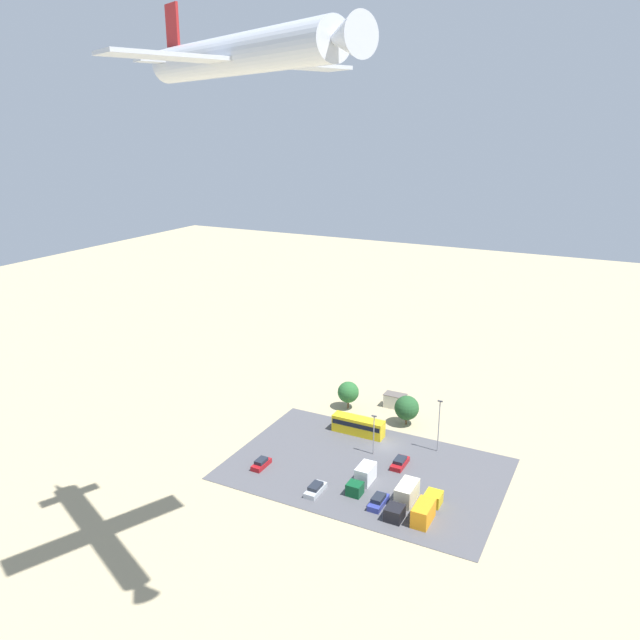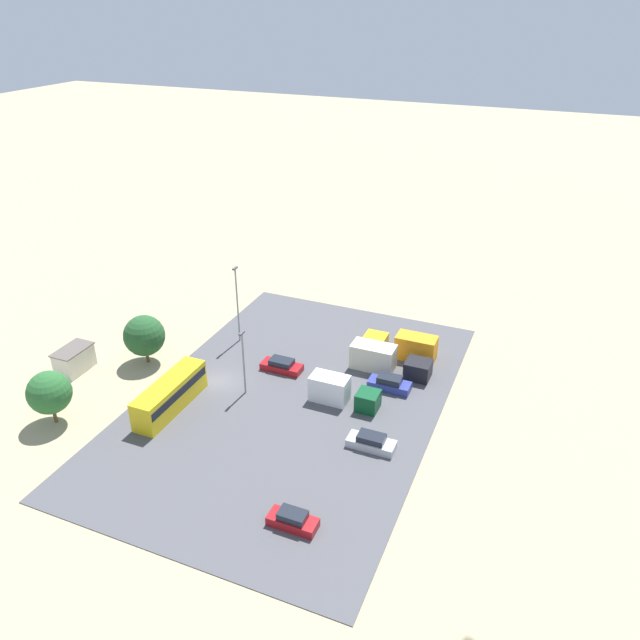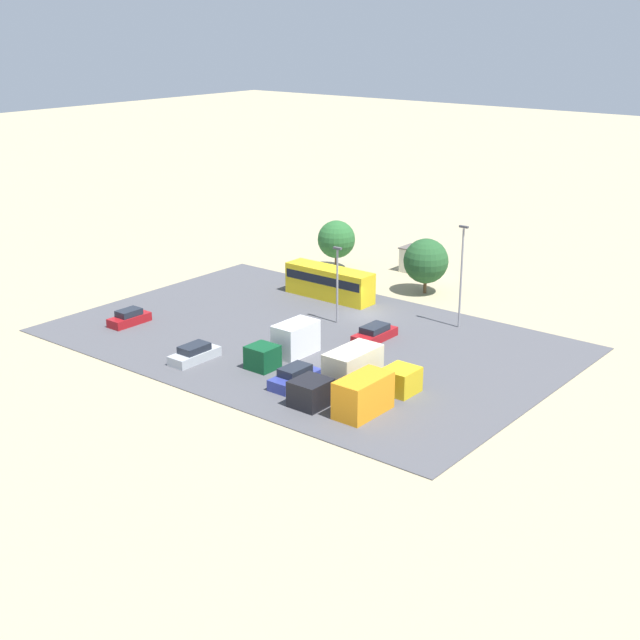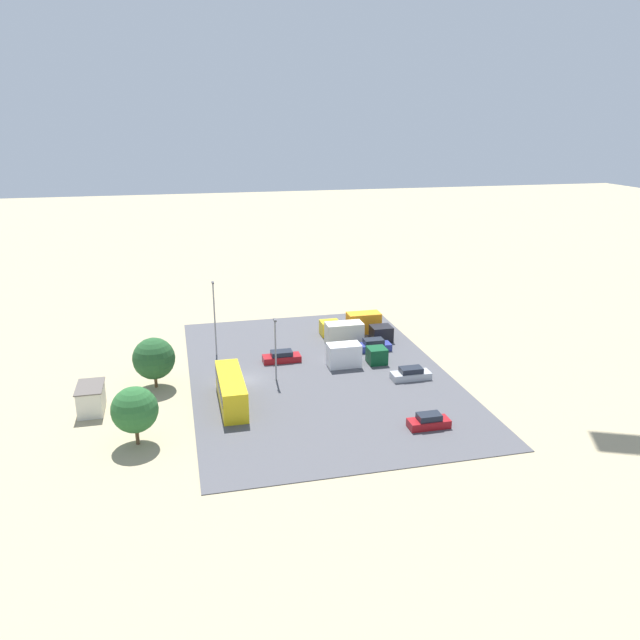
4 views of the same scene
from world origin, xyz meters
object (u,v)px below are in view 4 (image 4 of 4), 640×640
bus (231,389)px  parked_truck_2 (354,324)px  parked_car_3 (411,374)px  parked_car_2 (282,357)px  shed_building (91,398)px  parked_truck_1 (355,333)px  parked_car_0 (429,422)px  parked_car_1 (373,346)px  parked_truck_0 (353,355)px

bus → parked_truck_2: 27.68m
parked_car_3 → parked_car_2: bearing=-123.1°
shed_building → bus: bus is taller
parked_truck_1 → parked_truck_2: size_ratio=1.06×
parked_car_0 → parked_car_2: 23.73m
bus → parked_truck_2: bus is taller
bus → parked_car_1: (-12.20, 20.01, -1.10)m
parked_truck_0 → shed_building: bearing=-79.1°
parked_car_2 → parked_truck_0: 9.13m
parked_car_2 → parked_car_3: size_ratio=1.02×
bus → parked_truck_2: size_ratio=1.15×
parked_car_1 → parked_car_0: bearing=-3.7°
parked_car_2 → parked_car_3: 16.59m
parked_car_1 → parked_car_3: parked_car_1 is taller
parked_truck_0 → parked_truck_1: (-7.88, 2.52, 0.04)m
parked_car_3 → parked_car_0: bearing=-13.0°
shed_building → parked_car_2: 23.76m
bus → parked_truck_1: 24.21m
bus → parked_car_1: bus is taller
shed_building → parked_car_1: shed_building is taller
parked_truck_1 → parked_truck_2: 4.09m
shed_building → parked_car_3: (-0.08, 35.81, -0.76)m
parked_car_2 → parked_truck_1: (-4.59, 11.00, 0.76)m
parked_car_0 → parked_car_1: 22.11m
parked_car_0 → parked_car_3: (-11.88, 2.74, -0.01)m
shed_building → parked_truck_1: size_ratio=0.49×
parked_car_2 → parked_car_3: parked_car_3 is taller
shed_building → parked_truck_0: bearing=100.9°
parked_car_0 → parked_truck_1: (-25.54, -0.15, 0.74)m
parked_car_0 → parked_truck_1: parked_truck_1 is taller
shed_building → parked_truck_0: parked_truck_0 is taller
parked_truck_1 → parked_truck_2: parked_truck_1 is taller
parked_car_3 → parked_truck_2: (-17.60, -1.81, 0.73)m
bus → parked_truck_0: bus is taller
parked_truck_2 → parked_car_0: bearing=178.2°
shed_building → parked_truck_2: size_ratio=0.52×
parked_car_2 → parked_truck_0: parked_truck_0 is taller
parked_car_0 → parked_car_1: (-22.06, 1.42, 0.05)m
parked_car_3 → parked_truck_1: 13.98m
parked_truck_0 → bus: bearing=-63.9°
parked_car_0 → parked_car_1: parked_car_1 is taller
parked_truck_1 → parked_car_1: bearing=24.4°
parked_truck_0 → parked_car_1: bearing=137.1°
parked_truck_1 → parked_truck_0: bearing=-17.7°
bus → parked_truck_2: (-19.62, 19.52, -0.43)m
shed_building → parked_truck_1: parked_truck_1 is taller
parked_car_0 → parked_car_3: size_ratio=0.89×
parked_car_1 → parked_car_3: size_ratio=0.99×
parked_truck_1 → shed_building: bearing=-67.3°
parked_car_0 → parked_truck_1: 25.55m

